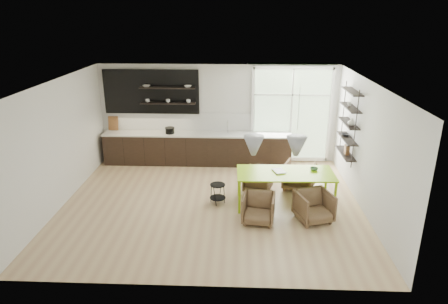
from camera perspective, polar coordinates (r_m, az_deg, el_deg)
room at (r=10.03m, az=1.86°, el=2.85°), size 7.02×6.01×2.91m
kitchen_run at (r=11.89m, az=-4.24°, el=1.15°), size 5.54×0.69×2.75m
right_shelving at (r=10.41m, az=17.39°, el=3.66°), size 0.26×1.22×1.90m
dining_table at (r=9.35m, az=8.76°, el=-3.24°), size 2.26×1.05×0.82m
armchair_back_left at (r=10.16m, az=4.89°, el=-3.96°), size 0.82×0.83×0.60m
armchair_back_right at (r=10.42m, az=10.72°, el=-3.35°), size 0.97×0.98×0.70m
armchair_front_left at (r=8.74m, az=4.95°, el=-8.01°), size 0.76×0.78×0.63m
armchair_front_right at (r=8.96m, az=12.73°, el=-7.58°), size 0.90×0.92×0.66m
wire_stool at (r=9.50m, az=-0.91°, el=-5.59°), size 0.38×0.38×0.48m
table_book at (r=9.30m, az=7.16°, el=-2.81°), size 0.33×0.39×0.03m
table_bowl at (r=9.58m, az=12.74°, el=-2.39°), size 0.23×0.23×0.06m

